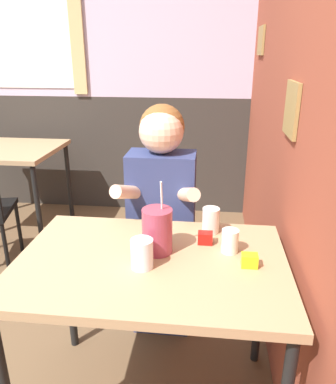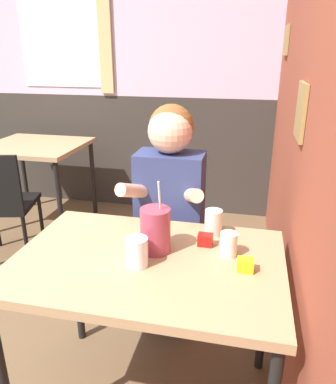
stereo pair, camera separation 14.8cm
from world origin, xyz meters
The scene contains 12 objects.
brick_wall_right centered at (1.48, 1.27, 1.35)m, with size 0.08×4.54×2.70m.
back_wall centered at (-0.02, 2.57, 1.36)m, with size 5.90×0.09×2.70m.
main_table centered at (0.90, 0.34, 0.67)m, with size 1.04×0.71×0.75m.
background_table centered at (-0.56, 1.95, 0.66)m, with size 0.82×0.74×0.75m.
chair_near_window centered at (-0.45, 1.27, 0.51)m, with size 0.48×0.48×0.86m.
person_seated centered at (0.87, 0.87, 0.68)m, with size 0.42×0.41×1.26m.
cocktail_pitcher centered at (0.91, 0.40, 0.84)m, with size 0.12×0.12×0.30m.
glass_near_pitcher centered at (0.87, 0.28, 0.80)m, with size 0.08×0.08×0.11m.
glass_center centered at (1.20, 0.43, 0.79)m, with size 0.07×0.07×0.10m.
glass_far_side centered at (1.12, 0.60, 0.80)m, with size 0.08×0.08×0.11m.
condiment_ketchup centered at (1.10, 0.49, 0.77)m, with size 0.06×0.04×0.05m.
condiment_mustard centered at (1.27, 0.33, 0.77)m, with size 0.06×0.04×0.05m.
Camera 2 is at (1.25, -0.88, 1.50)m, focal length 35.00 mm.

